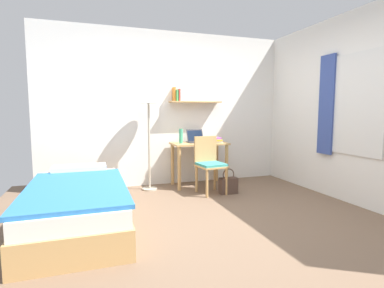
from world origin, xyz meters
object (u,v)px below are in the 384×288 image
(bed, at_px, (78,205))
(laptop, at_px, (196,139))
(water_bottle, at_px, (181,136))
(standing_lamp, at_px, (148,102))
(book_stack, at_px, (216,140))
(desk, at_px, (199,152))
(handbag, at_px, (228,185))
(desk_chair, at_px, (209,162))

(bed, relative_size, laptop, 6.90)
(bed, relative_size, water_bottle, 8.42)
(standing_lamp, relative_size, water_bottle, 6.64)
(laptop, height_order, book_stack, laptop)
(desk, height_order, book_stack, book_stack)
(book_stack, bearing_deg, water_bottle, 175.40)
(desk, height_order, standing_lamp, standing_lamp)
(laptop, bearing_deg, handbag, -68.51)
(desk, bearing_deg, desk_chair, -90.82)
(laptop, xyz_separation_m, water_bottle, (-0.29, -0.09, 0.07))
(desk, bearing_deg, handbag, -68.83)
(bed, xyz_separation_m, handbag, (2.13, 0.66, -0.11))
(bed, distance_m, standing_lamp, 2.02)
(standing_lamp, xyz_separation_m, book_stack, (1.14, -0.05, -0.63))
(bed, height_order, desk, desk)
(laptop, bearing_deg, bed, -143.40)
(water_bottle, bearing_deg, laptop, 17.44)
(book_stack, bearing_deg, standing_lamp, 177.57)
(desk, relative_size, handbag, 2.35)
(bed, bearing_deg, standing_lamp, 51.20)
(desk, distance_m, laptop, 0.23)
(water_bottle, bearing_deg, handbag, -47.50)
(laptop, distance_m, water_bottle, 0.31)
(bed, height_order, water_bottle, water_bottle)
(book_stack, height_order, handbag, book_stack)
(desk, xyz_separation_m, laptop, (-0.04, 0.08, 0.21))
(desk, bearing_deg, water_bottle, -177.91)
(book_stack, bearing_deg, bed, -150.38)
(water_bottle, relative_size, book_stack, 0.99)
(desk_chair, height_order, laptop, laptop)
(water_bottle, distance_m, book_stack, 0.62)
(standing_lamp, bearing_deg, desk, 0.84)
(desk_chair, distance_m, water_bottle, 0.68)
(laptop, distance_m, book_stack, 0.35)
(bed, bearing_deg, desk_chair, 23.51)
(desk, distance_m, handbag, 0.81)
(bed, height_order, laptop, laptop)
(bed, relative_size, book_stack, 8.33)
(desk, xyz_separation_m, handbag, (0.25, -0.63, -0.44))
(desk_chair, relative_size, laptop, 2.95)
(laptop, bearing_deg, book_stack, -23.59)
(book_stack, xyz_separation_m, handbag, (-0.04, -0.57, -0.64))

